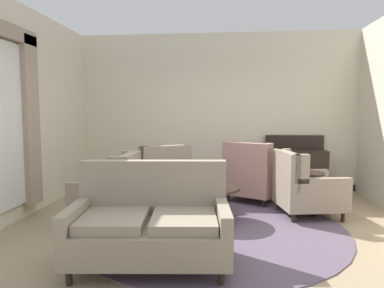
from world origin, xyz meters
name	(u,v)px	position (x,y,z in m)	size (l,w,h in m)	color
ground	(208,235)	(0.00, 0.00, 0.00)	(7.67, 7.67, 0.00)	#9E896B
wall_back	(216,112)	(0.00, 2.73, 1.53)	(5.64, 0.08, 3.06)	beige
wall_left	(31,112)	(-2.74, 0.82, 1.53)	(0.08, 3.82, 3.06)	beige
baseboard_back	(215,185)	(0.00, 2.68, 0.06)	(5.48, 0.03, 0.12)	black
area_rug	(210,227)	(0.00, 0.30, 0.01)	(3.53, 3.53, 0.01)	#5B4C60
coffee_table	(208,192)	(-0.04, 0.55, 0.41)	(0.89, 0.89, 0.50)	black
porcelain_vase	(205,177)	(-0.08, 0.52, 0.63)	(0.14, 0.14, 0.32)	beige
settee	(150,225)	(-0.53, -0.90, 0.41)	(1.61, 0.99, 1.01)	gray
armchair_foreground_right	(161,178)	(-0.88, 1.49, 0.42)	(1.16, 1.17, 0.99)	gray
armchair_near_window	(251,176)	(0.64, 1.67, 0.44)	(1.07, 1.06, 1.03)	tan
armchair_far_left	(112,193)	(-1.33, 0.32, 0.42)	(0.82, 0.75, 0.97)	gray
armchair_beside_settee	(304,188)	(1.35, 0.95, 0.41)	(1.00, 0.94, 0.96)	gray
side_table	(306,190)	(1.37, 0.91, 0.40)	(0.50, 0.50, 0.66)	black
sideboard	(296,168)	(1.52, 2.44, 0.47)	(1.10, 0.43, 1.08)	black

